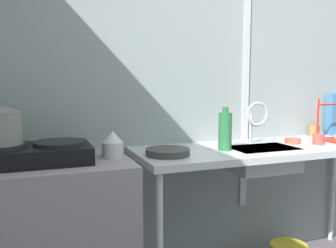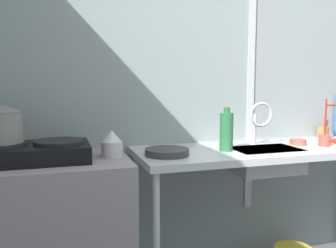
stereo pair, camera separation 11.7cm
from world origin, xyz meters
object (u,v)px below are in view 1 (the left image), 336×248
Objects in this scene: sink_basin at (262,159)px; bottle_by_sink at (225,131)px; utensil_jar at (314,130)px; cup_by_rack at (318,139)px; percolator at (113,145)px; frying_pan at (168,152)px; faucet at (256,116)px; stove at (30,153)px; small_bowl_on_drainboard at (293,141)px; cereal_box at (336,114)px.

sink_basin is 0.32m from bottle_by_sink.
bottle_by_sink is at bearing -163.88° from utensil_jar.
utensil_jar is (0.24, 0.30, 0.01)m from cup_by_rack.
utensil_jar reaches higher than percolator.
utensil_jar is at bearing 12.77° from frying_pan.
faucet reaches higher than cup_by_rack.
utensil_jar is (0.92, 0.26, -0.07)m from bottle_by_sink.
bottle_by_sink is at bearing -1.79° from stove.
frying_pan is (-0.64, -0.02, 0.09)m from sink_basin.
utensil_jar is (2.01, 0.23, -0.01)m from stove.
cup_by_rack is 0.68m from bottle_by_sink.
frying_pan is at bearing -167.23° from utensil_jar.
stove reaches higher than cup_by_rack.
sink_basin is at bearing 175.80° from cup_by_rack.
small_bowl_on_drainboard is 0.43m from utensil_jar.
bottle_by_sink is 0.96m from utensil_jar.
cup_by_rack is at bearing -146.17° from cereal_box.
cup_by_rack is 0.23× the size of cereal_box.
cereal_box is (2.22, 0.24, 0.11)m from stove.
small_bowl_on_drainboard is at bearing 0.70° from stove.
percolator is 0.52× the size of faucet.
cup_by_rack is at bearing -0.54° from frying_pan.
percolator is 1.61m from utensil_jar.
faucet is 0.70m from frying_pan.
faucet is 1.14× the size of frying_pan.
bottle_by_sink is 1.25× the size of utensil_jar.
cup_by_rack reaches higher than sink_basin.
frying_pan is (0.71, -0.06, -0.03)m from stove.
faucet is 3.85× the size of cup_by_rack.
utensil_jar is at bearing 51.35° from cup_by_rack.
frying_pan is 1.33m from utensil_jar.
faucet is 0.67m from utensil_jar.
percolator is at bearing 170.81° from frying_pan.
small_bowl_on_drainboard is 0.56m from bottle_by_sink.
faucet is 0.86m from cereal_box.
sink_basin is 0.94m from cereal_box.
percolator reaches higher than frying_pan.
faucet is at bearing 77.63° from sink_basin.
sink_basin is 5.69× the size of cup_by_rack.
frying_pan is 1.54m from cereal_box.
utensil_jar is at bearing 6.56° from stove.
percolator reaches higher than sink_basin.
small_bowl_on_drainboard is at bearing 1.59° from percolator.
utensil_jar reaches higher than small_bowl_on_drainboard.
small_bowl_on_drainboard is at bearing 144.84° from cup_by_rack.
stove is 1.63m from small_bowl_on_drainboard.
percolator is 0.35× the size of sink_basin.
stove is at bearing -179.30° from small_bowl_on_drainboard.
frying_pan is (0.30, -0.05, -0.05)m from percolator.
percolator is at bearing -178.41° from small_bowl_on_drainboard.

